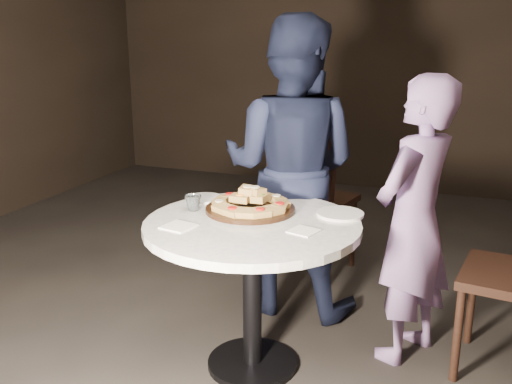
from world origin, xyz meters
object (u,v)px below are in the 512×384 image
diner_teal (414,222)px  table (252,250)px  focaccia_pile (250,201)px  diner_navy (291,168)px  serving_board (250,209)px  water_glass (193,203)px  chair_far (309,193)px

diner_teal → table: bearing=-35.5°
focaccia_pile → diner_navy: 0.56m
serving_board → diner_navy: 0.57m
serving_board → diner_teal: (0.76, 0.26, -0.06)m
table → focaccia_pile: 0.25m
focaccia_pile → water_glass: focaccia_pile is taller
chair_far → diner_navy: 0.54m
water_glass → table: bearing=-9.5°
chair_far → diner_navy: size_ratio=0.59×
water_glass → diner_navy: size_ratio=0.05×
chair_far → water_glass: bearing=87.1°
chair_far → focaccia_pile: bearing=100.4°
serving_board → diner_navy: bearing=87.3°
diner_teal → chair_far: bearing=-111.6°
focaccia_pile → diner_teal: diner_teal is taller
serving_board → chair_far: bearing=89.6°
focaccia_pile → chair_far: chair_far is taller
diner_navy → diner_teal: size_ratio=1.19×
serving_board → water_glass: size_ratio=5.27×
water_glass → chair_far: size_ratio=0.08×
water_glass → diner_navy: diner_navy is taller
table → serving_board: serving_board is taller
serving_board → diner_navy: size_ratio=0.26×
serving_board → focaccia_pile: (-0.00, 0.01, 0.04)m
table → diner_navy: diner_navy is taller
serving_board → focaccia_pile: focaccia_pile is taller
table → diner_teal: diner_teal is taller
diner_navy → table: bearing=92.7°
serving_board → water_glass: 0.28m
serving_board → focaccia_pile: size_ratio=1.11×
water_glass → chair_far: (0.27, 1.12, -0.22)m
table → chair_far: size_ratio=1.19×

